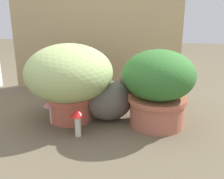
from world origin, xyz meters
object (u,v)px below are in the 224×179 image
grass_planter (69,77)px  mushroom_ornament_red (78,117)px  leafy_planter (158,85)px  mushroom_ornament_pink (52,105)px  cat (113,98)px

grass_planter → mushroom_ornament_red: size_ratio=3.35×
leafy_planter → mushroom_ornament_pink: bearing=-172.2°
grass_planter → mushroom_ornament_pink: grass_planter is taller
mushroom_ornament_red → grass_planter: bearing=116.4°
cat → mushroom_ornament_pink: size_ratio=2.77×
grass_planter → leafy_planter: grass_planter is taller
leafy_planter → mushroom_ornament_pink: 0.56m
mushroom_ornament_red → mushroom_ornament_pink: bearing=145.5°
cat → mushroom_ornament_red: size_ratio=2.73×
cat → mushroom_ornament_red: cat is taller
mushroom_ornament_red → cat: bearing=58.2°
leafy_planter → cat: (-0.24, 0.03, -0.09)m
leafy_planter → mushroom_ornament_red: 0.44m
mushroom_ornament_red → mushroom_ornament_pink: mushroom_ornament_red is taller
leafy_planter → mushroom_ornament_pink: size_ratio=2.91×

